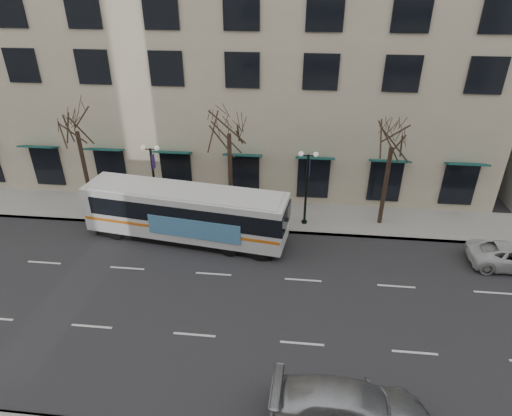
# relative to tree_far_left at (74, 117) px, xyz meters

# --- Properties ---
(ground) EXTENTS (160.00, 160.00, 0.00)m
(ground) POSITION_rel_tree_far_left_xyz_m (10.00, -8.80, -6.70)
(ground) COLOR black
(ground) RESTS_ON ground
(sidewalk_far) EXTENTS (80.00, 4.00, 0.15)m
(sidewalk_far) POSITION_rel_tree_far_left_xyz_m (15.00, 0.20, -6.62)
(sidewalk_far) COLOR gray
(sidewalk_far) RESTS_ON ground
(building_hotel) EXTENTS (40.00, 20.00, 24.00)m
(building_hotel) POSITION_rel_tree_far_left_xyz_m (8.00, 12.20, 5.30)
(building_hotel) COLOR #B5A98A
(building_hotel) RESTS_ON ground
(tree_far_left) EXTENTS (3.60, 3.60, 8.34)m
(tree_far_left) POSITION_rel_tree_far_left_xyz_m (0.00, 0.00, 0.00)
(tree_far_left) COLOR black
(tree_far_left) RESTS_ON ground
(tree_far_mid) EXTENTS (3.60, 3.60, 8.55)m
(tree_far_mid) POSITION_rel_tree_far_left_xyz_m (10.00, 0.00, 0.21)
(tree_far_mid) COLOR black
(tree_far_mid) RESTS_ON ground
(tree_far_right) EXTENTS (3.60, 3.60, 8.06)m
(tree_far_right) POSITION_rel_tree_far_left_xyz_m (20.00, 0.00, -0.28)
(tree_far_right) COLOR black
(tree_far_right) RESTS_ON ground
(lamp_post_left) EXTENTS (1.22, 0.45, 5.21)m
(lamp_post_left) POSITION_rel_tree_far_left_xyz_m (5.01, -0.60, -3.75)
(lamp_post_left) COLOR black
(lamp_post_left) RESTS_ON ground
(lamp_post_right) EXTENTS (1.22, 0.45, 5.21)m
(lamp_post_right) POSITION_rel_tree_far_left_xyz_m (15.01, -0.60, -3.75)
(lamp_post_right) COLOR black
(lamp_post_right) RESTS_ON ground
(city_bus) EXTENTS (12.81, 4.45, 3.40)m
(city_bus) POSITION_rel_tree_far_left_xyz_m (7.75, -3.02, -4.84)
(city_bus) COLOR silver
(city_bus) RESTS_ON ground
(silver_car) EXTENTS (5.97, 2.63, 1.70)m
(silver_car) POSITION_rel_tree_far_left_xyz_m (16.78, -14.84, -5.85)
(silver_car) COLOR #97999E
(silver_car) RESTS_ON ground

